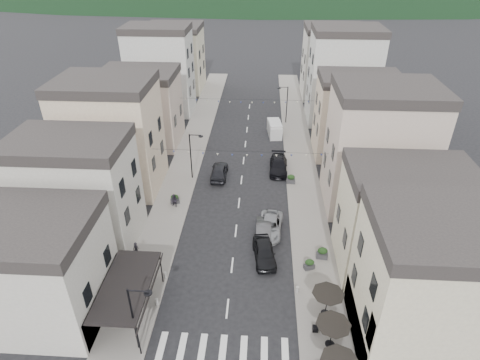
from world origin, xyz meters
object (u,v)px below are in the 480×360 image
(parked_car_a, at_px, (264,252))
(parked_car_c, at_px, (270,226))
(pedestrian_b, at_px, (174,201))
(pedestrian_a, at_px, (136,250))
(delivery_van, at_px, (275,128))
(parked_car_e, at_px, (219,171))
(parked_car_b, at_px, (264,231))
(parked_car_d, at_px, (278,165))

(parked_car_a, height_order, parked_car_c, parked_car_a)
(parked_car_c, bearing_deg, parked_car_a, -91.12)
(parked_car_c, height_order, pedestrian_b, pedestrian_b)
(parked_car_c, height_order, pedestrian_a, pedestrian_a)
(delivery_van, height_order, pedestrian_a, delivery_van)
(parked_car_e, distance_m, pedestrian_b, 8.07)
(parked_car_b, xyz_separation_m, pedestrian_a, (-11.69, -3.74, 0.23))
(parked_car_e, bearing_deg, pedestrian_a, 68.30)
(pedestrian_b, bearing_deg, parked_car_e, 83.11)
(parked_car_b, height_order, parked_car_e, parked_car_e)
(parked_car_c, bearing_deg, parked_car_d, 91.27)
(pedestrian_b, bearing_deg, parked_car_b, 0.05)
(parked_car_b, distance_m, parked_car_c, 1.08)
(parked_car_a, bearing_deg, pedestrian_b, 134.40)
(parked_car_c, height_order, parked_car_e, parked_car_e)
(parked_car_a, xyz_separation_m, pedestrian_a, (-11.77, -0.59, 0.15))
(parked_car_d, xyz_separation_m, pedestrian_a, (-13.45, -17.13, 0.15))
(parked_car_e, relative_size, pedestrian_a, 2.95)
(parked_car_b, distance_m, parked_car_d, 13.50)
(parked_car_d, height_order, delivery_van, delivery_van)
(parked_car_a, xyz_separation_m, parked_car_c, (0.54, 4.04, -0.08))
(parked_car_b, xyz_separation_m, parked_car_c, (0.62, 0.88, 0.01))
(pedestrian_a, bearing_deg, parked_car_c, 34.10)
(parked_car_c, height_order, parked_car_d, parked_car_d)
(parked_car_b, xyz_separation_m, parked_car_e, (-5.60, 11.37, 0.12))
(parked_car_c, bearing_deg, delivery_van, 94.54)
(parked_car_b, bearing_deg, parked_car_c, 54.82)
(pedestrian_a, bearing_deg, parked_car_e, 81.57)
(parked_car_a, distance_m, parked_car_c, 4.08)
(parked_car_d, xyz_separation_m, delivery_van, (-0.35, 10.84, 0.27))
(parked_car_c, bearing_deg, pedestrian_b, 167.40)
(parked_car_e, xyz_separation_m, pedestrian_b, (-4.22, -6.88, 0.08))
(parked_car_d, height_order, pedestrian_a, pedestrian_a)
(parked_car_e, bearing_deg, parked_car_d, -164.41)
(parked_car_c, distance_m, delivery_van, 23.37)
(parked_car_d, bearing_deg, pedestrian_a, -127.00)
(parked_car_a, height_order, parked_car_e, parked_car_e)
(parked_car_c, distance_m, parked_car_d, 12.56)
(parked_car_b, xyz_separation_m, delivery_van, (1.41, 24.23, 0.35))
(parked_car_a, distance_m, delivery_van, 27.42)
(parked_car_b, height_order, pedestrian_b, pedestrian_b)
(parked_car_a, xyz_separation_m, pedestrian_b, (-9.90, 7.65, 0.11))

